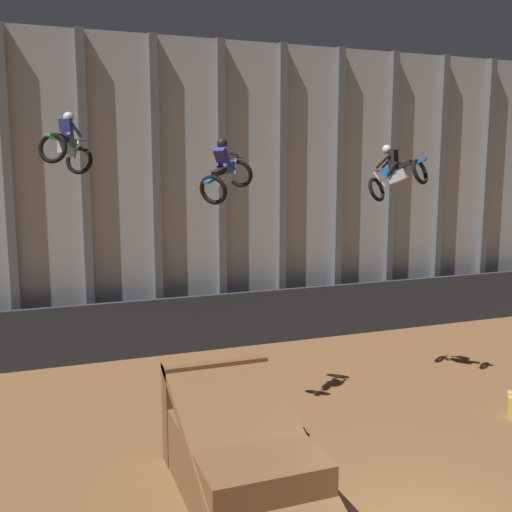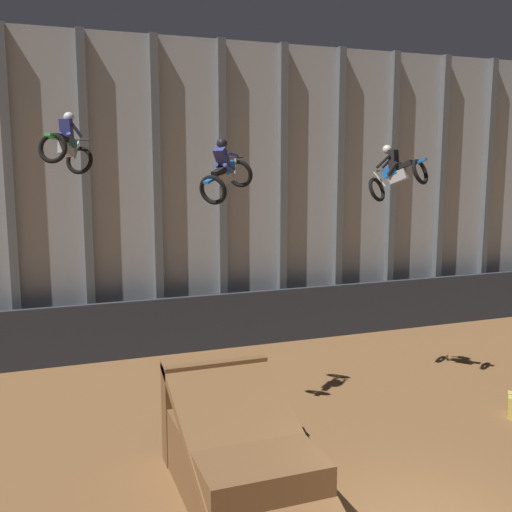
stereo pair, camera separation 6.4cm
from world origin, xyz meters
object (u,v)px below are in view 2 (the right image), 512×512
dirt_ramp (237,452)px  rider_bike_center_air (225,173)px  rider_bike_right_air (396,173)px  rider_bike_left_air (67,145)px

dirt_ramp → rider_bike_center_air: rider_bike_center_air is taller
dirt_ramp → rider_bike_right_air: rider_bike_right_air is taller
dirt_ramp → rider_bike_right_air: size_ratio=3.09×
dirt_ramp → rider_bike_center_air: (0.89, 3.52, 5.46)m
rider_bike_right_air → rider_bike_center_air: bearing=154.6°
rider_bike_center_air → rider_bike_right_air: 5.09m
rider_bike_center_air → dirt_ramp: bearing=-57.7°
rider_bike_center_air → rider_bike_right_air: size_ratio=0.93×
dirt_ramp → rider_bike_right_air: bearing=32.9°
rider_bike_left_air → dirt_ramp: bearing=-32.7°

